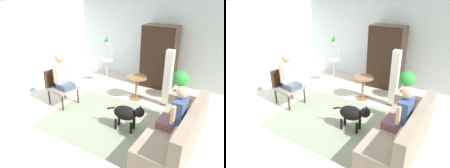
# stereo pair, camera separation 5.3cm
# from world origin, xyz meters

# --- Properties ---
(ground_plane) EXTENTS (7.14, 7.14, 0.00)m
(ground_plane) POSITION_xyz_m (0.00, 0.00, 0.00)
(ground_plane) COLOR beige
(back_wall) EXTENTS (6.55, 0.12, 2.51)m
(back_wall) POSITION_xyz_m (0.00, 2.85, 1.26)
(back_wall) COLOR silver
(back_wall) RESTS_ON ground
(left_wall) EXTENTS (0.12, 6.17, 2.51)m
(left_wall) POSITION_xyz_m (-3.03, 0.30, 1.26)
(left_wall) COLOR silver
(left_wall) RESTS_ON ground
(area_rug) EXTENTS (2.57, 2.17, 0.01)m
(area_rug) POSITION_xyz_m (-0.19, -0.02, 0.00)
(area_rug) COLOR gray
(area_rug) RESTS_ON ground
(couch) EXTENTS (0.84, 2.03, 0.88)m
(couch) POSITION_xyz_m (1.42, -0.09, 0.32)
(couch) COLOR gray
(couch) RESTS_ON ground
(armchair) EXTENTS (0.72, 0.69, 0.91)m
(armchair) POSITION_xyz_m (-1.70, 0.09, 0.53)
(armchair) COLOR #382316
(armchair) RESTS_ON ground
(person_on_couch) EXTENTS (0.46, 0.57, 0.84)m
(person_on_couch) POSITION_xyz_m (1.37, -0.13, 0.76)
(person_on_couch) COLOR #764E57
(person_on_armchair) EXTENTS (0.46, 0.50, 0.88)m
(person_on_armchair) POSITION_xyz_m (-1.55, 0.07, 0.83)
(person_on_armchair) COLOR #4A5B6A
(round_end_table) EXTENTS (0.56, 0.56, 0.64)m
(round_end_table) POSITION_xyz_m (-0.09, 1.31, 0.43)
(round_end_table) COLOR olive
(round_end_table) RESTS_ON ground
(dog) EXTENTS (0.83, 0.36, 0.62)m
(dog) POSITION_xyz_m (0.38, -0.09, 0.40)
(dog) COLOR black
(dog) RESTS_ON ground
(bird_cage_stand) EXTENTS (0.38, 0.38, 1.34)m
(bird_cage_stand) POSITION_xyz_m (-1.35, 1.79, 0.66)
(bird_cage_stand) COLOR silver
(bird_cage_stand) RESTS_ON ground
(parrot) EXTENTS (0.17, 0.10, 0.17)m
(parrot) POSITION_xyz_m (-1.34, 1.79, 1.42)
(parrot) COLOR green
(parrot) RESTS_ON bird_cage_stand
(potted_plant) EXTENTS (0.46, 0.46, 0.82)m
(potted_plant) POSITION_xyz_m (0.91, 1.88, 0.52)
(potted_plant) COLOR #996047
(potted_plant) RESTS_ON ground
(column_lamp) EXTENTS (0.20, 0.20, 1.46)m
(column_lamp) POSITION_xyz_m (0.71, 1.41, 0.72)
(column_lamp) COLOR #4C4742
(column_lamp) RESTS_ON ground
(armoire_cabinet) EXTENTS (0.98, 0.56, 1.85)m
(armoire_cabinet) POSITION_xyz_m (0.08, 2.44, 0.93)
(armoire_cabinet) COLOR black
(armoire_cabinet) RESTS_ON ground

